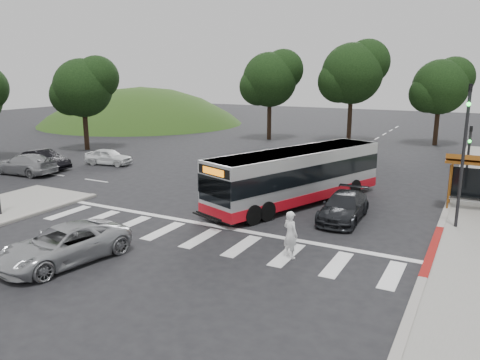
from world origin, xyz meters
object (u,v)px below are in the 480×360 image
Objects in this scene: dark_sedan at (344,207)px; transit_bus at (297,177)px; pedestrian at (290,235)px; silver_suv_south at (64,245)px.

transit_bus is at bearing 149.86° from dark_sedan.
transit_bus is 2.53× the size of dark_sedan.
pedestrian is 0.37× the size of silver_suv_south.
silver_suv_south is at bearing -91.27° from transit_bus.
pedestrian is at bearing 41.89° from silver_suv_south.
pedestrian is 0.42× the size of dark_sedan.
pedestrian is 8.53m from silver_suv_south.
pedestrian is 5.65m from dark_sedan.
pedestrian is at bearing -97.04° from dark_sedan.
dark_sedan is 0.90× the size of silver_suv_south.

